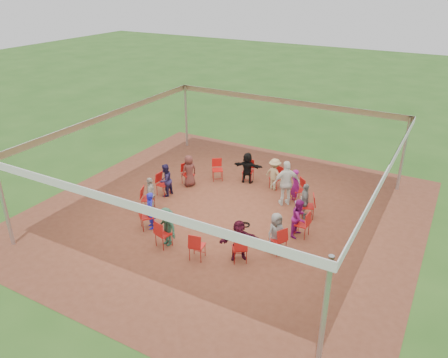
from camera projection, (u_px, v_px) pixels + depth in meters
The scene contains 32 objects.
ground at pixel (227, 214), 15.64m from camera, with size 80.00×80.00×0.00m, color #2B581B.
dirt_patch at pixel (227, 213), 15.63m from camera, with size 13.00×13.00×0.00m, color brown.
tent at pixel (227, 152), 14.62m from camera, with size 10.33×10.33×3.00m.
chair_0 at pixel (308, 206), 15.20m from camera, with size 0.42×0.44×0.90m, color #B51411, non-canonical shape.
chair_1 at pixel (298, 190), 16.33m from camera, with size 0.42×0.44×0.90m, color #B51411, non-canonical shape.
chair_2 at pixel (276, 178), 17.29m from camera, with size 0.42×0.44×0.90m, color #B51411, non-canonical shape.
chair_3 at pixel (248, 171), 17.88m from camera, with size 0.42×0.44×0.90m, color #B51411, non-canonical shape.
chair_4 at pixel (217, 170), 17.99m from camera, with size 0.42×0.44×0.90m, color #B51411, non-canonical shape.
chair_5 at pixel (188, 174), 17.60m from camera, with size 0.42×0.44×0.90m, color #B51411, non-canonical shape.
chair_6 at pixel (163, 184), 16.77m from camera, with size 0.42×0.44×0.90m, color #B51411, non-canonical shape.
chair_7 at pixel (148, 199), 15.69m from camera, with size 0.42×0.44×0.90m, color #B51411, non-canonical shape.
chair_8 at pixel (147, 217), 14.55m from camera, with size 0.42×0.44×0.90m, color #B51411, non-canonical shape.
chair_9 at pixel (164, 234), 13.59m from camera, with size 0.42×0.44×0.90m, color #B51411, non-canonical shape.
chair_10 at pixel (197, 246), 13.00m from camera, with size 0.42×0.44×0.90m, color #B51411, non-canonical shape.
chair_11 at pixel (240, 248), 12.89m from camera, with size 0.42×0.44×0.90m, color #B51411, non-canonical shape.
chair_12 at pixel (278, 240), 13.29m from camera, with size 0.42×0.44×0.90m, color #B51411, non-canonical shape.
chair_13 at pixel (302, 224), 14.11m from camera, with size 0.42×0.44×0.90m, color #B51411, non-canonical shape.
person_seated_0 at pixel (305, 201), 15.12m from camera, with size 0.76×0.39×1.30m, color slate.
person_seated_1 at pixel (295, 186), 16.21m from camera, with size 0.47×0.31×1.30m, color #80136B.
person_seated_2 at pixel (275, 174), 17.13m from camera, with size 0.84×0.41×1.30m, color tan.
person_seated_3 at pixel (247, 168), 17.69m from camera, with size 1.20×0.45×1.30m, color black.
person_seated_4 at pixel (189, 171), 17.42m from camera, with size 0.63×0.35×1.30m, color #532724.
person_seated_5 at pixel (165, 180), 16.63m from camera, with size 0.63×0.36×1.30m, color #231B44.
person_seated_6 at pixel (151, 194), 15.59m from camera, with size 0.76×0.39×1.30m, color #AAA295.
person_seated_7 at pixel (150, 211), 14.50m from camera, with size 0.47×0.31×1.30m, color #1E1DB4.
person_seated_8 at pixel (166, 227), 13.58m from camera, with size 0.84×0.41×1.30m, color #234A36.
person_seated_9 at pixel (239, 240), 12.91m from camera, with size 1.20×0.45×1.30m, color #3A0A1A.
person_seated_10 at pixel (276, 232), 13.29m from camera, with size 0.63×0.35×1.30m, color slate.
person_seated_11 at pixel (299, 218), 14.08m from camera, with size 0.63×0.36×1.30m, color #80136B.
standing_person at pixel (286, 183), 15.89m from camera, with size 1.02×0.52×1.73m, color silver.
cable_coil at pixel (245, 225), 14.90m from camera, with size 0.38×0.38×0.03m.
laptop at pixel (300, 202), 15.15m from camera, with size 0.37×0.40×0.22m.
Camera 1 is at (6.53, -11.92, 7.82)m, focal length 35.00 mm.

